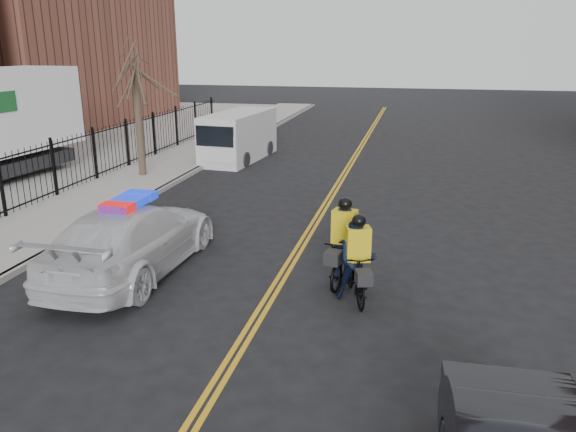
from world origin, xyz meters
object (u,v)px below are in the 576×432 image
(cargo_van, at_px, (238,137))
(cyclist_near, at_px, (344,253))
(cyclist_far, at_px, (357,267))
(police_cruiser, at_px, (132,238))

(cargo_van, bearing_deg, cyclist_near, -57.58)
(cyclist_near, xyz_separation_m, cyclist_far, (0.39, -0.85, 0.05))
(cyclist_near, relative_size, cyclist_far, 1.10)
(cargo_van, distance_m, cyclist_near, 14.07)
(police_cruiser, bearing_deg, cyclist_near, -173.57)
(cyclist_near, bearing_deg, cargo_van, 128.50)
(cargo_van, distance_m, cyclist_far, 15.00)
(cyclist_near, bearing_deg, cyclist_far, -54.15)
(police_cruiser, distance_m, cargo_van, 13.11)
(police_cruiser, bearing_deg, cargo_van, -82.24)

